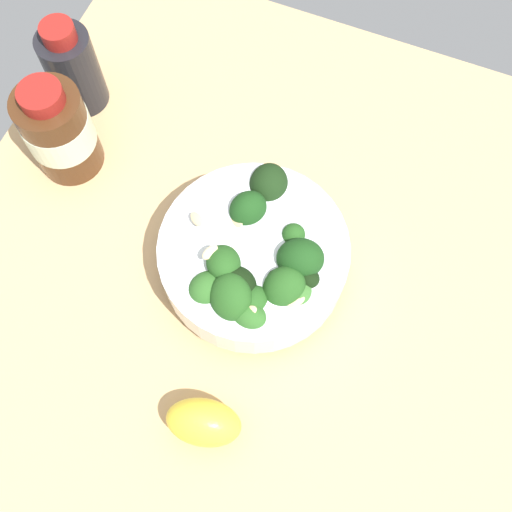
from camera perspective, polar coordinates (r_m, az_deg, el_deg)
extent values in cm
cube|color=tan|center=(69.27, 0.39, -0.47)|extent=(66.53, 66.53, 3.96)
cylinder|color=white|center=(66.05, 0.00, -1.07)|extent=(10.44, 10.44, 1.51)
cylinder|color=white|center=(63.25, 0.00, -0.08)|extent=(18.99, 18.99, 4.52)
cylinder|color=silver|center=(61.53, 0.00, 0.58)|extent=(16.07, 16.07, 0.80)
cylinder|color=#3C7A32|center=(61.43, 2.49, -3.38)|extent=(2.22, 2.15, 1.45)
ellipsoid|color=#23511C|center=(59.75, 2.55, -2.82)|extent=(6.54, 5.58, 5.54)
cylinder|color=#3C7A32|center=(61.92, -2.89, -1.30)|extent=(1.90, 2.03, 1.76)
ellipsoid|color=#23511C|center=(60.14, -2.97, -0.64)|extent=(5.66, 4.94, 4.26)
cylinder|color=#2F662B|center=(62.02, 4.63, -2.57)|extent=(1.27, 1.29, 1.49)
ellipsoid|color=black|center=(60.72, 4.73, -2.13)|extent=(3.54, 3.33, 3.12)
cylinder|color=#2F662B|center=(61.84, -4.26, -3.49)|extent=(1.95, 1.96, 1.70)
ellipsoid|color=#2D6023|center=(60.19, -4.38, -2.95)|extent=(5.25, 5.39, 3.52)
cylinder|color=#589D47|center=(60.87, -0.26, -4.49)|extent=(1.48, 1.36, 1.13)
ellipsoid|color=#23511C|center=(59.63, -0.26, -4.10)|extent=(4.42, 4.42, 3.41)
cylinder|color=#3C7A32|center=(60.86, -0.64, -5.89)|extent=(1.23, 1.30, 1.46)
ellipsoid|color=#2D6023|center=(59.29, -0.66, -5.44)|extent=(3.88, 3.95, 3.55)
cylinder|color=#589D47|center=(66.18, 1.12, 5.74)|extent=(1.71, 1.64, 1.35)
ellipsoid|color=black|center=(64.64, 1.15, 6.47)|extent=(6.40, 5.87, 6.38)
cylinder|color=#3C7A32|center=(63.17, 3.36, 1.43)|extent=(1.33, 1.36, 1.50)
ellipsoid|color=#23511C|center=(61.87, 3.43, 1.96)|extent=(3.01, 2.73, 2.69)
cylinder|color=#589D47|center=(64.30, -0.71, 3.66)|extent=(1.95, 1.97, 1.09)
ellipsoid|color=#194216|center=(62.85, -0.73, 4.31)|extent=(5.45, 5.89, 4.87)
cylinder|color=#3C7A32|center=(62.31, 3.92, -0.89)|extent=(2.08, 2.30, 1.92)
ellipsoid|color=#194216|center=(60.50, 4.04, -0.22)|extent=(5.62, 6.14, 5.13)
cylinder|color=#4A8F3C|center=(61.17, -1.48, -3.39)|extent=(1.84, 1.93, 1.20)
ellipsoid|color=black|center=(59.65, -1.52, -2.89)|extent=(5.93, 6.30, 4.34)
cylinder|color=#4A8F3C|center=(61.73, 2.11, -2.83)|extent=(1.43, 1.43, 1.56)
ellipsoid|color=black|center=(60.25, 2.16, -2.34)|extent=(3.36, 3.35, 3.63)
cylinder|color=#3C7A32|center=(60.77, -2.27, -4.30)|extent=(2.39, 2.27, 1.74)
ellipsoid|color=#23511C|center=(58.96, -2.33, -3.73)|extent=(6.84, 6.31, 5.53)
cylinder|color=#4A8F3C|center=(61.67, 3.95, -3.81)|extent=(1.05, 1.14, 1.02)
ellipsoid|color=#386B2B|center=(60.41, 4.03, -3.41)|extent=(3.98, 2.98, 3.50)
ellipsoid|color=#DBBC84|center=(62.25, -1.94, 3.02)|extent=(1.49, 1.90, 1.20)
ellipsoid|color=#DBBC84|center=(59.51, -4.19, 0.34)|extent=(2.06, 1.71, 0.76)
ellipsoid|color=#DBBC84|center=(59.15, 3.64, -4.10)|extent=(1.99, 1.99, 0.69)
ellipsoid|color=#DBBC84|center=(58.33, -0.70, -5.08)|extent=(1.82, 2.01, 1.26)
ellipsoid|color=#DBBC84|center=(60.50, -2.56, 0.18)|extent=(2.02, 1.41, 0.81)
ellipsoid|color=#DBBC84|center=(61.70, -5.39, 3.36)|extent=(1.83, 2.08, 0.67)
ellipsoid|color=yellow|center=(60.47, -4.77, -14.82)|extent=(5.77, 7.87, 5.11)
cylinder|color=#472814|center=(71.36, -17.41, 10.68)|extent=(7.18, 7.18, 10.85)
cylinder|color=maroon|center=(66.49, -18.94, 13.56)|extent=(4.49, 4.49, 1.63)
cylinder|color=beige|center=(70.95, -17.52, 10.90)|extent=(7.32, 7.32, 4.03)
cylinder|color=black|center=(76.35, -16.23, 15.87)|extent=(5.91, 5.91, 9.99)
cylinder|color=maroon|center=(72.01, -17.52, 18.73)|extent=(3.66, 3.66, 1.87)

